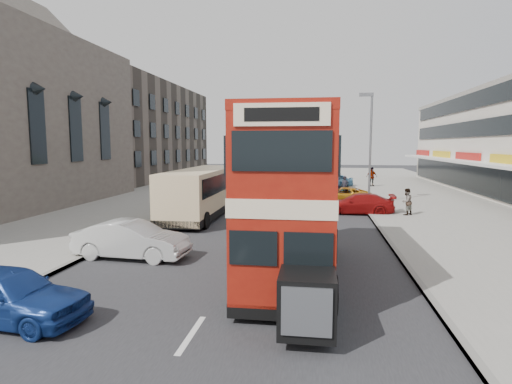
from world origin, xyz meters
The scene contains 19 objects.
ground centered at (0.00, 0.00, 0.00)m, with size 160.00×160.00×0.00m, color #28282B.
road_surface centered at (0.00, 20.00, 0.01)m, with size 12.00×90.00×0.01m, color #28282B.
pavement_right centered at (12.00, 20.00, 0.07)m, with size 12.00×90.00×0.15m, color gray.
pavement_left centered at (-12.00, 20.00, 0.07)m, with size 12.00×90.00×0.15m, color gray.
kerb_left centered at (-6.10, 20.00, 0.07)m, with size 0.20×90.00×0.16m, color gray.
kerb_right centered at (6.10, 20.00, 0.07)m, with size 0.20×90.00×0.16m, color gray.
brick_terrace centered at (-22.00, 38.00, 6.00)m, with size 14.00×28.00×12.00m, color #66594C.
street_lamp centered at (6.52, 18.00, 4.78)m, with size 1.00×0.20×8.12m.
bus_main centered at (2.01, 0.73, 2.80)m, with size 2.72×9.65×5.31m.
bus_second centered at (1.75, 23.57, 2.59)m, with size 2.67×9.00×4.92m.
coach centered at (-4.22, 11.79, 1.61)m, with size 2.69×10.28×2.72m.
car_left_near centered at (-4.75, -4.00, 0.71)m, with size 1.68×4.19×1.43m, color navy.
car_left_front centered at (-4.30, 2.00, 0.74)m, with size 1.56×4.48×1.48m, color beige.
car_right_a centered at (5.45, 13.97, 0.66)m, with size 1.85×4.54×1.32m, color maroon.
car_right_b centered at (4.75, 19.00, 0.60)m, with size 1.98×4.30×1.20m, color #B97412.
car_right_c centered at (4.46, 30.95, 0.69)m, with size 1.63×4.05×1.38m, color #61A0C3.
pedestrian_near centered at (8.26, 13.14, 0.98)m, with size 0.61×0.41×1.66m, color gray.
pedestrian_far centered at (8.38, 30.96, 1.13)m, with size 1.15×0.48×1.97m, color gray.
cyclist centered at (5.00, 20.29, 0.65)m, with size 0.71×1.76×1.97m.
Camera 1 is at (2.88, -12.87, 4.44)m, focal length 28.89 mm.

